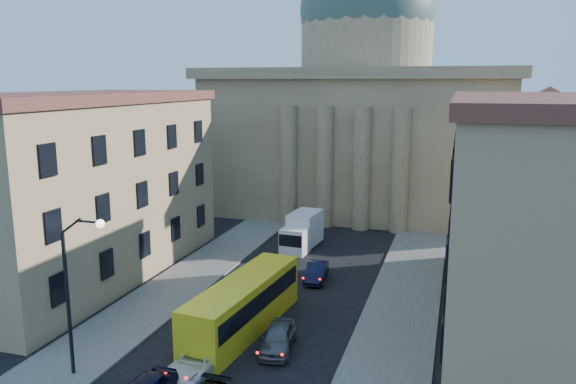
# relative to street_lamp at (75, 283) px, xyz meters

# --- Properties ---
(sidewalk_left) EXTENTS (5.00, 60.00, 0.15)m
(sidewalk_left) POSITION_rel_street_lamp_xyz_m (-1.53, 10.00, -5.21)
(sidewalk_left) COLOR #595652
(sidewalk_left) RESTS_ON ground
(sidewalk_right) EXTENTS (5.00, 60.00, 0.15)m
(sidewalk_right) POSITION_rel_street_lamp_xyz_m (15.47, 10.00, -5.21)
(sidewalk_right) COLOR #595652
(sidewalk_right) RESTS_ON ground
(church) EXTENTS (68.02, 28.76, 36.60)m
(church) POSITION_rel_street_lamp_xyz_m (6.97, 47.47, 6.59)
(church) COLOR #7B674B
(church) RESTS_ON ground
(building_left) EXTENTS (11.60, 26.60, 14.70)m
(building_left) POSITION_rel_street_lamp_xyz_m (-10.03, 14.00, 2.14)
(building_left) COLOR tan
(building_left) RESTS_ON ground
(building_right) EXTENTS (11.60, 26.60, 14.70)m
(building_right) POSITION_rel_street_lamp_xyz_m (23.97, 14.00, 2.14)
(building_right) COLOR tan
(building_right) RESTS_ON ground
(street_lamp) EXTENTS (2.62, 0.44, 8.83)m
(street_lamp) POSITION_rel_street_lamp_xyz_m (0.00, 0.00, 0.00)
(street_lamp) COLOR black
(street_lamp) RESTS_ON ground
(car_left_mid) EXTENTS (2.49, 4.83, 1.30)m
(car_left_mid) POSITION_rel_street_lamp_xyz_m (5.74, 2.35, -4.63)
(car_left_mid) COLOR white
(car_left_mid) RESTS_ON ground
(car_right_far) EXTENTS (2.35, 4.58, 1.49)m
(car_right_far) POSITION_rel_street_lamp_xyz_m (9.09, 6.04, -4.54)
(car_right_far) COLOR #55555A
(car_right_far) RESTS_ON ground
(car_right_distant) EXTENTS (1.86, 4.35, 1.40)m
(car_right_distant) POSITION_rel_street_lamp_xyz_m (8.36, 18.12, -4.59)
(car_right_distant) COLOR black
(car_right_distant) RESTS_ON ground
(city_bus) EXTENTS (3.80, 11.91, 3.30)m
(city_bus) POSITION_rel_street_lamp_xyz_m (6.17, 7.95, -3.51)
(city_bus) COLOR yellow
(city_bus) RESTS_ON ground
(box_truck) EXTENTS (2.83, 6.16, 3.29)m
(box_truck) POSITION_rel_street_lamp_xyz_m (4.90, 26.27, -3.73)
(box_truck) COLOR silver
(box_truck) RESTS_ON ground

